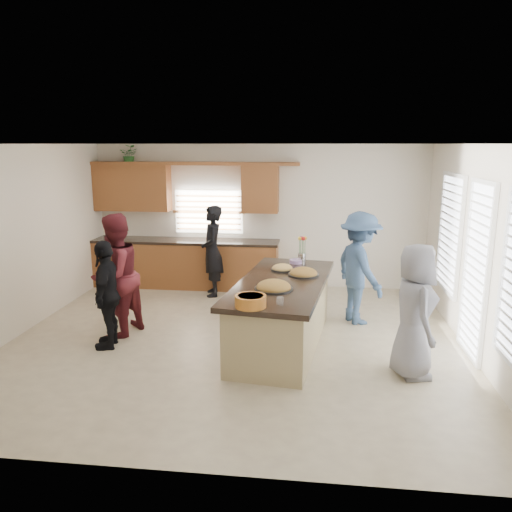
# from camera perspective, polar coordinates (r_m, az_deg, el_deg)

# --- Properties ---
(floor) EXTENTS (6.50, 6.50, 0.00)m
(floor) POSITION_cam_1_polar(r_m,az_deg,el_deg) (7.37, -2.36, -9.63)
(floor) COLOR beige
(floor) RESTS_ON ground
(room_shell) EXTENTS (6.52, 6.02, 2.81)m
(room_shell) POSITION_cam_1_polar(r_m,az_deg,el_deg) (6.88, -2.50, 5.18)
(room_shell) COLOR silver
(room_shell) RESTS_ON ground
(back_cabinetry) EXTENTS (4.08, 0.66, 2.46)m
(back_cabinetry) POSITION_cam_1_polar(r_m,az_deg,el_deg) (9.99, -8.26, 1.68)
(back_cabinetry) COLOR brown
(back_cabinetry) RESTS_ON ground
(right_wall_glazing) EXTENTS (0.06, 4.00, 2.25)m
(right_wall_glazing) POSITION_cam_1_polar(r_m,az_deg,el_deg) (7.08, 24.02, -0.30)
(right_wall_glazing) COLOR white
(right_wall_glazing) RESTS_ON ground
(island) EXTENTS (1.49, 2.83, 0.95)m
(island) POSITION_cam_1_polar(r_m,az_deg,el_deg) (7.06, 2.97, -6.73)
(island) COLOR tan
(island) RESTS_ON ground
(platter_front) EXTENTS (0.50, 0.50, 0.20)m
(platter_front) POSITION_cam_1_polar(r_m,az_deg,el_deg) (6.49, 2.04, -3.63)
(platter_front) COLOR black
(platter_front) RESTS_ON island
(platter_mid) EXTENTS (0.44, 0.44, 0.18)m
(platter_mid) POSITION_cam_1_polar(r_m,az_deg,el_deg) (7.20, 5.45, -2.02)
(platter_mid) COLOR black
(platter_mid) RESTS_ON island
(platter_back) EXTENTS (0.35, 0.35, 0.14)m
(platter_back) POSITION_cam_1_polar(r_m,az_deg,el_deg) (7.47, 3.03, -1.45)
(platter_back) COLOR black
(platter_back) RESTS_ON island
(salad_bowl) EXTENTS (0.37, 0.37, 0.14)m
(salad_bowl) POSITION_cam_1_polar(r_m,az_deg,el_deg) (5.80, -0.62, -5.11)
(salad_bowl) COLOR #B96A21
(salad_bowl) RESTS_ON island
(clear_cup) EXTENTS (0.09, 0.09, 0.09)m
(clear_cup) POSITION_cam_1_polar(r_m,az_deg,el_deg) (5.89, 2.76, -5.16)
(clear_cup) COLOR white
(clear_cup) RESTS_ON island
(plate_stack) EXTENTS (0.20, 0.20, 0.06)m
(plate_stack) POSITION_cam_1_polar(r_m,az_deg,el_deg) (7.93, 4.60, -0.62)
(plate_stack) COLOR #B68ECE
(plate_stack) RESTS_ON island
(flower_vase) EXTENTS (0.14, 0.14, 0.43)m
(flower_vase) POSITION_cam_1_polar(r_m,az_deg,el_deg) (7.91, 5.30, 0.79)
(flower_vase) COLOR silver
(flower_vase) RESTS_ON island
(potted_plant) EXTENTS (0.36, 0.31, 0.38)m
(potted_plant) POSITION_cam_1_polar(r_m,az_deg,el_deg) (10.22, -14.25, 11.15)
(potted_plant) COLOR #2F6F2C
(potted_plant) RESTS_ON back_cabinetry
(woman_left_back) EXTENTS (0.55, 0.70, 1.70)m
(woman_left_back) POSITION_cam_1_polar(r_m,az_deg,el_deg) (9.31, -5.02, 0.56)
(woman_left_back) COLOR black
(woman_left_back) RESTS_ON ground
(woman_left_mid) EXTENTS (0.92, 1.05, 1.83)m
(woman_left_mid) POSITION_cam_1_polar(r_m,az_deg,el_deg) (7.60, -15.76, -2.17)
(woman_left_mid) COLOR maroon
(woman_left_mid) RESTS_ON ground
(woman_left_front) EXTENTS (0.51, 0.94, 1.53)m
(woman_left_front) POSITION_cam_1_polar(r_m,az_deg,el_deg) (7.23, -16.66, -4.21)
(woman_left_front) COLOR black
(woman_left_front) RESTS_ON ground
(woman_right_back) EXTENTS (1.09, 1.32, 1.78)m
(woman_right_back) POSITION_cam_1_polar(r_m,az_deg,el_deg) (8.01, 11.75, -1.36)
(woman_right_back) COLOR #344D71
(woman_right_back) RESTS_ON ground
(woman_right_front) EXTENTS (0.64, 0.88, 1.66)m
(woman_right_front) POSITION_cam_1_polar(r_m,az_deg,el_deg) (6.35, 17.65, -6.02)
(woman_right_front) COLOR gray
(woman_right_front) RESTS_ON ground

